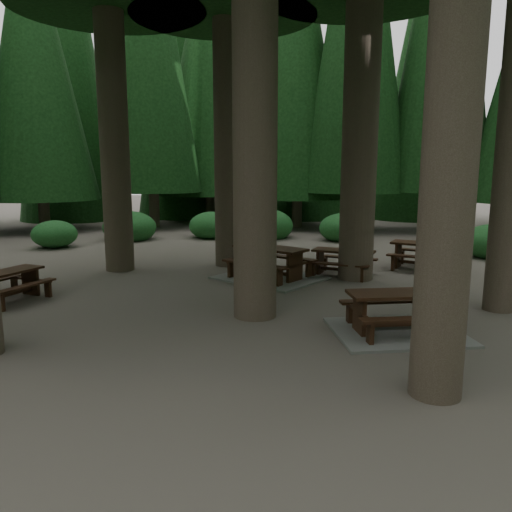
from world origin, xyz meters
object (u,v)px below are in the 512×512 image
(picnic_table_c, at_px, (270,268))
(picnic_table_d, at_px, (424,252))
(picnic_table_b, at_px, (7,281))
(picnic_table_a, at_px, (397,320))
(picnic_table_f, at_px, (343,259))

(picnic_table_c, height_order, picnic_table_d, picnic_table_c)
(picnic_table_b, height_order, picnic_table_d, picnic_table_d)
(picnic_table_d, bearing_deg, picnic_table_a, -83.83)
(picnic_table_b, xyz_separation_m, picnic_table_c, (4.95, 3.79, -0.15))
(picnic_table_a, height_order, picnic_table_c, picnic_table_c)
(picnic_table_a, xyz_separation_m, picnic_table_f, (-1.46, 4.60, 0.22))
(picnic_table_b, bearing_deg, picnic_table_f, -48.22)
(picnic_table_f, bearing_deg, picnic_table_c, -144.58)
(picnic_table_a, distance_m, picnic_table_d, 6.14)
(picnic_table_c, bearing_deg, picnic_table_f, 50.47)
(picnic_table_a, relative_size, picnic_table_c, 0.87)
(picnic_table_b, xyz_separation_m, picnic_table_f, (6.76, 4.72, 0.02))
(picnic_table_a, distance_m, picnic_table_c, 4.91)
(picnic_table_c, relative_size, picnic_table_d, 1.52)
(picnic_table_d, xyz_separation_m, picnic_table_f, (-2.13, -1.50, -0.05))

